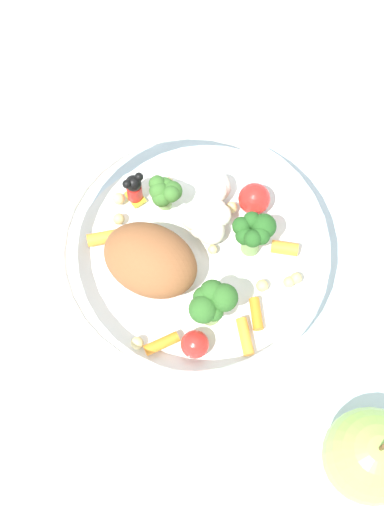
# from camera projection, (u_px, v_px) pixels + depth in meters

# --- Properties ---
(ground_plane) EXTENTS (2.40, 2.40, 0.00)m
(ground_plane) POSITION_uv_depth(u_px,v_px,m) (183.00, 247.00, 0.76)
(ground_plane) COLOR silver
(food_container) EXTENTS (0.25, 0.25, 0.07)m
(food_container) POSITION_uv_depth(u_px,v_px,m) (190.00, 250.00, 0.72)
(food_container) COLOR white
(food_container) RESTS_ON ground_plane
(loose_apple) EXTENTS (0.08, 0.08, 0.09)m
(loose_apple) POSITION_uv_depth(u_px,v_px,m) (370.00, 456.00, 0.64)
(loose_apple) COLOR #8CB74C
(loose_apple) RESTS_ON ground_plane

